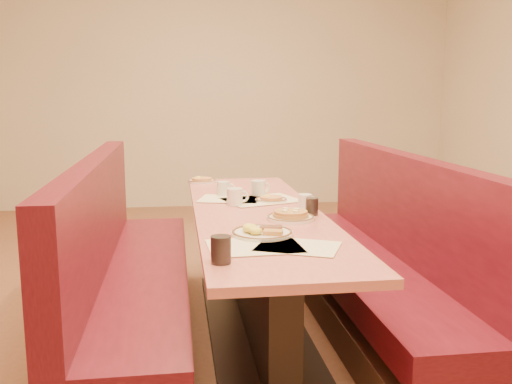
{
  "coord_description": "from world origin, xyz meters",
  "views": [
    {
      "loc": [
        -0.44,
        -3.1,
        1.4
      ],
      "look_at": [
        0.0,
        0.05,
        0.85
      ],
      "focal_mm": 40.0,
      "sensor_mm": 36.0,
      "label": 1
    }
  ],
  "objects": [
    {
      "name": "coffee_mug_d",
      "position": [
        -0.14,
        0.53,
        0.8
      ],
      "size": [
        0.12,
        0.08,
        0.09
      ],
      "rotation": [
        0.0,
        0.0,
        -0.03
      ],
      "color": "white",
      "rests_on": "diner_table"
    },
    {
      "name": "extra_plate_far",
      "position": [
        -0.26,
        1.1,
        0.76
      ],
      "size": [
        0.21,
        0.21,
        0.04
      ],
      "rotation": [
        0.0,
        0.0,
        0.42
      ],
      "color": "white",
      "rests_on": "diner_table"
    },
    {
      "name": "placemat_far_right",
      "position": [
        0.07,
        0.31,
        0.75
      ],
      "size": [
        0.52,
        0.45,
        0.0
      ],
      "primitive_type": "cube",
      "rotation": [
        0.0,
        0.0,
        0.33
      ],
      "color": "beige",
      "rests_on": "diner_table"
    },
    {
      "name": "booth_right",
      "position": [
        0.73,
        0.0,
        0.36
      ],
      "size": [
        0.55,
        2.5,
        1.05
      ],
      "color": "#4C3326",
      "rests_on": "ground"
    },
    {
      "name": "diner_table",
      "position": [
        0.0,
        0.0,
        0.37
      ],
      "size": [
        0.7,
        2.5,
        0.75
      ],
      "color": "black",
      "rests_on": "ground"
    },
    {
      "name": "coffee_mug_a",
      "position": [
        0.28,
        0.03,
        0.79
      ],
      "size": [
        0.11,
        0.08,
        0.08
      ],
      "rotation": [
        0.0,
        0.0,
        -0.13
      ],
      "color": "white",
      "rests_on": "diner_table"
    },
    {
      "name": "placemat_near_left",
      "position": [
        -0.12,
        -0.75,
        0.75
      ],
      "size": [
        0.41,
        0.32,
        0.0
      ],
      "primitive_type": "cube",
      "rotation": [
        0.0,
        0.0,
        0.05
      ],
      "color": "beige",
      "rests_on": "diner_table"
    },
    {
      "name": "soda_tumbler_near",
      "position": [
        -0.28,
        -0.97,
        0.8
      ],
      "size": [
        0.08,
        0.08,
        0.11
      ],
      "color": "black",
      "rests_on": "diner_table"
    },
    {
      "name": "placemat_near_right",
      "position": [
        0.07,
        -0.78,
        0.75
      ],
      "size": [
        0.42,
        0.38,
        0.0
      ],
      "primitive_type": "cube",
      "rotation": [
        0.0,
        0.0,
        -0.43
      ],
      "color": "beige",
      "rests_on": "diner_table"
    },
    {
      "name": "coffee_mug_b",
      "position": [
        -0.1,
        0.19,
        0.8
      ],
      "size": [
        0.13,
        0.09,
        0.1
      ],
      "rotation": [
        0.0,
        0.0,
        0.03
      ],
      "color": "white",
      "rests_on": "diner_table"
    },
    {
      "name": "eggs_plate",
      "position": [
        -0.06,
        -0.56,
        0.77
      ],
      "size": [
        0.29,
        0.29,
        0.06
      ],
      "rotation": [
        0.0,
        0.0,
        -0.3
      ],
      "color": "white",
      "rests_on": "diner_table"
    },
    {
      "name": "extra_plate_mid",
      "position": [
        0.13,
        0.28,
        0.76
      ],
      "size": [
        0.19,
        0.19,
        0.04
      ],
      "rotation": [
        0.0,
        0.0,
        -0.2
      ],
      "color": "white",
      "rests_on": "diner_table"
    },
    {
      "name": "coffee_mug_c",
      "position": [
        0.08,
        0.47,
        0.8
      ],
      "size": [
        0.13,
        0.09,
        0.1
      ],
      "rotation": [
        0.0,
        0.0,
        0.37
      ],
      "color": "white",
      "rests_on": "diner_table"
    },
    {
      "name": "soda_tumbler_mid",
      "position": [
        0.28,
        -0.15,
        0.8
      ],
      "size": [
        0.07,
        0.07,
        0.09
      ],
      "color": "black",
      "rests_on": "diner_table"
    },
    {
      "name": "booth_left",
      "position": [
        -0.73,
        0.0,
        0.36
      ],
      "size": [
        0.55,
        2.5,
        1.05
      ],
      "color": "#4C3326",
      "rests_on": "ground"
    },
    {
      "name": "pancake_plate",
      "position": [
        0.14,
        -0.24,
        0.77
      ],
      "size": [
        0.25,
        0.25,
        0.06
      ],
      "rotation": [
        0.0,
        0.0,
        0.06
      ],
      "color": "white",
      "rests_on": "diner_table"
    },
    {
      "name": "ground",
      "position": [
        0.0,
        0.0,
        0.0
      ],
      "size": [
        8.0,
        8.0,
        0.0
      ],
      "primitive_type": "plane",
      "color": "#9E6647",
      "rests_on": "ground"
    },
    {
      "name": "placemat_far_left",
      "position": [
        -0.12,
        0.37,
        0.75
      ],
      "size": [
        0.43,
        0.36,
        0.0
      ],
      "primitive_type": "cube",
      "rotation": [
        0.0,
        0.0,
        -0.27
      ],
      "color": "beige",
      "rests_on": "diner_table"
    }
  ]
}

